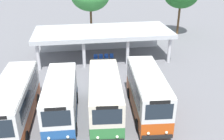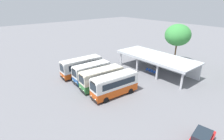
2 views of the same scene
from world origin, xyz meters
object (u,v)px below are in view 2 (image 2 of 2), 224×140
at_px(waiting_chair_end_by_column, 147,69).
at_px(waiting_chair_middle_seat, 152,71).
at_px(city_bus_fourth_amber, 115,84).
at_px(waiting_chair_second_from_end, 149,70).
at_px(city_bus_nearest_orange, 82,66).
at_px(parked_car_flank, 201,140).
at_px(waiting_chair_fourth_seat, 154,72).
at_px(city_bus_second_in_row, 92,72).
at_px(city_bus_middle_cream, 102,78).

height_order(waiting_chair_end_by_column, waiting_chair_middle_seat, same).
xyz_separation_m(city_bus_fourth_amber, waiting_chair_second_from_end, (-2.34, 11.07, -1.34)).
xyz_separation_m(city_bus_nearest_orange, city_bus_fourth_amber, (9.81, -0.08, 0.00)).
distance_m(city_bus_nearest_orange, parked_car_flank, 23.00).
xyz_separation_m(city_bus_fourth_amber, waiting_chair_middle_seat, (-1.71, 11.05, -1.34)).
relative_size(parked_car_flank, waiting_chair_fourth_seat, 5.23).
relative_size(waiting_chair_end_by_column, waiting_chair_fourth_seat, 1.00).
xyz_separation_m(waiting_chair_middle_seat, waiting_chair_fourth_seat, (0.63, -0.03, 0.00)).
bearing_deg(parked_car_flank, city_bus_nearest_orange, 179.80).
bearing_deg(city_bus_fourth_amber, parked_car_flank, 0.00).
bearing_deg(waiting_chair_middle_seat, city_bus_fourth_amber, -81.20).
relative_size(city_bus_fourth_amber, waiting_chair_end_by_column, 8.83).
relative_size(waiting_chair_second_from_end, waiting_chair_middle_seat, 1.00).
height_order(city_bus_second_in_row, waiting_chair_fourth_seat, city_bus_second_in_row).
bearing_deg(parked_car_flank, waiting_chair_fourth_seat, 142.27).
distance_m(city_bus_middle_cream, waiting_chair_end_by_column, 11.16).
distance_m(city_bus_fourth_amber, waiting_chair_second_from_end, 11.39).
xyz_separation_m(parked_car_flank, waiting_chair_end_by_column, (-16.13, 11.08, -0.31)).
distance_m(waiting_chair_end_by_column, waiting_chair_middle_seat, 1.26).
bearing_deg(city_bus_nearest_orange, city_bus_fourth_amber, -0.47).
distance_m(parked_car_flank, waiting_chair_fourth_seat, 18.02).
relative_size(city_bus_second_in_row, parked_car_flank, 1.54).
distance_m(city_bus_nearest_orange, waiting_chair_fourth_seat, 14.06).
xyz_separation_m(city_bus_nearest_orange, waiting_chair_second_from_end, (7.47, 10.99, -1.34)).
bearing_deg(parked_car_flank, waiting_chair_second_from_end, 144.47).
bearing_deg(city_bus_nearest_orange, waiting_chair_end_by_column, 58.11).
height_order(city_bus_nearest_orange, city_bus_middle_cream, city_bus_nearest_orange).
relative_size(city_bus_second_in_row, waiting_chair_second_from_end, 8.04).
distance_m(city_bus_fourth_amber, waiting_chair_fourth_seat, 11.16).
xyz_separation_m(city_bus_nearest_orange, waiting_chair_end_by_column, (6.84, 11.00, -1.34)).
bearing_deg(city_bus_fourth_amber, waiting_chair_second_from_end, 101.93).
bearing_deg(waiting_chair_second_from_end, city_bus_fourth_amber, -78.07).
xyz_separation_m(city_bus_second_in_row, waiting_chair_fourth_seat, (5.46, 10.82, -1.25)).
bearing_deg(city_bus_fourth_amber, city_bus_second_in_row, 178.26).
distance_m(city_bus_nearest_orange, city_bus_second_in_row, 3.27).
xyz_separation_m(city_bus_second_in_row, city_bus_fourth_amber, (6.54, -0.20, 0.09)).
bearing_deg(city_bus_fourth_amber, waiting_chair_end_by_column, 104.99).
height_order(city_bus_middle_cream, waiting_chair_middle_seat, city_bus_middle_cream).
bearing_deg(city_bus_middle_cream, city_bus_nearest_orange, 179.29).
bearing_deg(waiting_chair_middle_seat, city_bus_nearest_orange, -126.44).
relative_size(city_bus_middle_cream, waiting_chair_middle_seat, 8.68).
xyz_separation_m(city_bus_nearest_orange, waiting_chair_fourth_seat, (8.73, 10.94, -1.34)).
height_order(city_bus_nearest_orange, waiting_chair_middle_seat, city_bus_nearest_orange).
relative_size(waiting_chair_middle_seat, waiting_chair_fourth_seat, 1.00).
bearing_deg(city_bus_fourth_amber, waiting_chair_middle_seat, 98.80).
relative_size(city_bus_fourth_amber, waiting_chair_second_from_end, 8.83).
xyz_separation_m(waiting_chair_end_by_column, waiting_chair_fourth_seat, (1.88, -0.06, 0.00)).
xyz_separation_m(city_bus_second_in_row, waiting_chair_second_from_end, (4.20, 10.87, -1.25)).
xyz_separation_m(city_bus_second_in_row, waiting_chair_end_by_column, (3.57, 10.88, -1.25)).
bearing_deg(waiting_chair_middle_seat, waiting_chair_second_from_end, 178.21).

